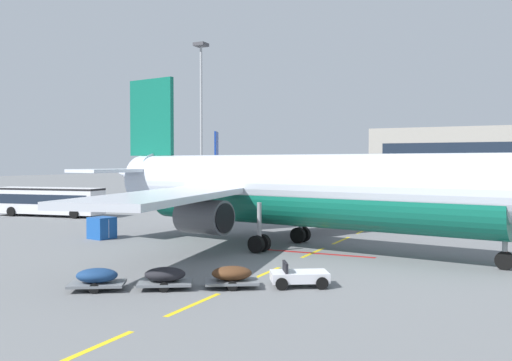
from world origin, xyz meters
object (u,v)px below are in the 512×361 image
object	(u,v)px
catering_truck	(211,200)
baggage_train	(199,277)
apron_shuttle_bus	(49,200)
apron_light_mast_near	(201,102)
airliner_mid_left	(208,172)
uld_cargo_container	(102,228)
airliner_foreground	(300,189)

from	to	relation	value
catering_truck	baggage_train	distance (m)	34.34
apron_shuttle_bus	apron_light_mast_near	bearing A→B (deg)	87.72
apron_light_mast_near	catering_truck	bearing A→B (deg)	-56.54
airliner_mid_left	uld_cargo_container	size ratio (longest dim) A/B	17.52
apron_shuttle_bus	apron_light_mast_near	world-z (taller)	apron_light_mast_near
baggage_train	airliner_foreground	bearing A→B (deg)	90.05
apron_shuttle_bus	baggage_train	size ratio (longest dim) A/B	1.14
catering_truck	baggage_train	bearing A→B (deg)	-60.60
catering_truck	baggage_train	size ratio (longest dim) A/B	0.68
baggage_train	apron_shuttle_bus	bearing A→B (deg)	145.55
baggage_train	apron_light_mast_near	xyz separation A→B (m)	(-30.63, 50.76, 14.20)
airliner_foreground	apron_light_mast_near	distance (m)	50.14
baggage_train	apron_light_mast_near	bearing A→B (deg)	121.11
airliner_mid_left	uld_cargo_container	bearing A→B (deg)	-67.04
airliner_foreground	catering_truck	xyz separation A→B (m)	(-16.83, 17.36, -2.30)
baggage_train	apron_light_mast_near	distance (m)	60.96
airliner_mid_left	apron_shuttle_bus	world-z (taller)	airliner_mid_left
airliner_mid_left	baggage_train	size ratio (longest dim) A/B	3.05
airliner_foreground	uld_cargo_container	xyz separation A→B (m)	(-15.06, -1.71, -3.15)
uld_cargo_container	apron_light_mast_near	world-z (taller)	apron_light_mast_near
baggage_train	uld_cargo_container	distance (m)	18.56
uld_cargo_container	apron_light_mast_near	xyz separation A→B (m)	(-15.55, 39.93, 13.93)
uld_cargo_container	airliner_mid_left	bearing A→B (deg)	112.96
apron_shuttle_bus	catering_truck	distance (m)	16.99
uld_cargo_container	baggage_train	bearing A→B (deg)	-35.70
apron_shuttle_bus	uld_cargo_container	xyz separation A→B (m)	(16.71, -10.97, -0.95)
airliner_mid_left	baggage_train	xyz separation A→B (m)	(38.28, -65.61, -3.30)
airliner_mid_left	apron_shuttle_bus	distance (m)	44.33
catering_truck	airliner_mid_left	bearing A→B (deg)	120.97
catering_truck	airliner_foreground	bearing A→B (deg)	-45.87
airliner_foreground	baggage_train	xyz separation A→B (m)	(0.01, -12.54, -3.42)
baggage_train	uld_cargo_container	world-z (taller)	uld_cargo_container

